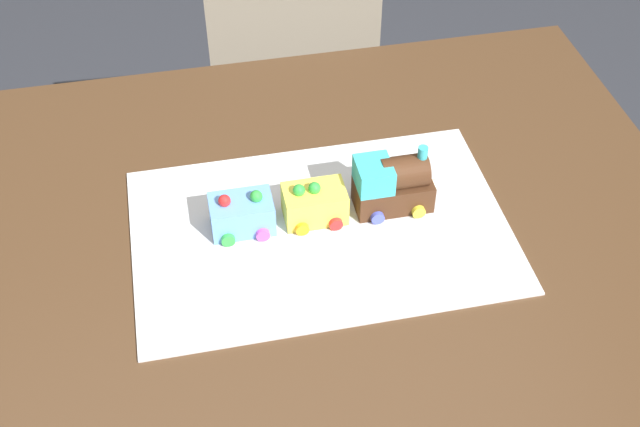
% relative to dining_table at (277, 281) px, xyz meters
% --- Properties ---
extents(dining_table, '(1.40, 1.00, 0.74)m').
position_rel_dining_table_xyz_m(dining_table, '(0.00, 0.00, 0.00)').
color(dining_table, '#4C331E').
rests_on(dining_table, ground).
extents(chair, '(0.42, 0.42, 0.86)m').
position_rel_dining_table_xyz_m(chair, '(-0.17, -0.83, -0.16)').
color(chair, gray).
rests_on(chair, ground).
extents(cake_board, '(0.60, 0.40, 0.00)m').
position_rel_dining_table_xyz_m(cake_board, '(-0.08, -0.00, 0.11)').
color(cake_board, silver).
rests_on(cake_board, dining_table).
extents(cake_locomotive, '(0.14, 0.08, 0.12)m').
position_rel_dining_table_xyz_m(cake_locomotive, '(-0.20, -0.03, 0.16)').
color(cake_locomotive, '#472816').
rests_on(cake_locomotive, cake_board).
extents(cake_car_flatbed_lemon, '(0.10, 0.08, 0.07)m').
position_rel_dining_table_xyz_m(cake_car_flatbed_lemon, '(-0.07, -0.03, 0.14)').
color(cake_car_flatbed_lemon, '#F4E04C').
rests_on(cake_car_flatbed_lemon, cake_board).
extents(cake_car_caboose_sky_blue, '(0.10, 0.08, 0.07)m').
position_rel_dining_table_xyz_m(cake_car_caboose_sky_blue, '(0.05, -0.03, 0.14)').
color(cake_car_caboose_sky_blue, '#669EEA').
rests_on(cake_car_caboose_sky_blue, cake_board).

